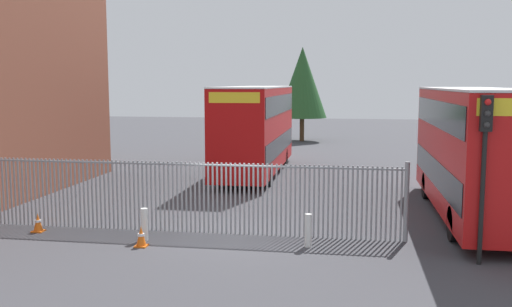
{
  "coord_description": "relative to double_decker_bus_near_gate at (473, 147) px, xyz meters",
  "views": [
    {
      "loc": [
        3.46,
        -16.77,
        4.6
      ],
      "look_at": [
        0.0,
        4.0,
        2.0
      ],
      "focal_mm": 40.28,
      "sensor_mm": 36.0,
      "label": 1
    }
  ],
  "objects": [
    {
      "name": "double_decker_bus_near_gate",
      "position": [
        0.0,
        0.0,
        0.0
      ],
      "size": [
        2.54,
        10.81,
        4.42
      ],
      "color": "red",
      "rests_on": "ground"
    },
    {
      "name": "traffic_light_kerbside",
      "position": [
        -0.85,
        -5.5,
        0.56
      ],
      "size": [
        0.28,
        0.33,
        4.3
      ],
      "color": "black",
      "rests_on": "ground"
    },
    {
      "name": "traffic_cone_by_gate",
      "position": [
        -9.92,
        -5.38,
        -2.13
      ],
      "size": [
        0.34,
        0.34,
        0.59
      ],
      "color": "orange",
      "rests_on": "ground"
    },
    {
      "name": "traffic_cone_mid_forecourt",
      "position": [
        -13.66,
        -4.36,
        -2.13
      ],
      "size": [
        0.34,
        0.34,
        0.59
      ],
      "color": "orange",
      "rests_on": "ground"
    },
    {
      "name": "tree_tall_back",
      "position": [
        -8.0,
        25.09,
        2.2
      ],
      "size": [
        3.88,
        3.88,
        7.4
      ],
      "color": "#4C3823",
      "rests_on": "ground"
    },
    {
      "name": "bollard_near_left",
      "position": [
        -10.07,
        -4.72,
        -1.95
      ],
      "size": [
        0.2,
        0.2,
        0.95
      ],
      "primitive_type": "cylinder",
      "color": "silver",
      "rests_on": "ground"
    },
    {
      "name": "palisade_fence",
      "position": [
        -9.1,
        -3.63,
        -1.24
      ],
      "size": [
        13.32,
        0.14,
        2.35
      ],
      "color": "gray",
      "rests_on": "ground"
    },
    {
      "name": "ground_plane",
      "position": [
        -7.59,
        4.37,
        -2.42
      ],
      "size": [
        100.0,
        100.0,
        0.0
      ],
      "primitive_type": "plane",
      "color": "#3D3D42"
    },
    {
      "name": "double_decker_bus_behind_fence_left",
      "position": [
        -8.86,
        7.98,
        0.0
      ],
      "size": [
        2.54,
        10.81,
        4.42
      ],
      "color": "#B70C0C",
      "rests_on": "ground"
    },
    {
      "name": "bollard_center_front",
      "position": [
        -5.27,
        -4.64,
        -1.95
      ],
      "size": [
        0.2,
        0.2,
        0.95
      ],
      "primitive_type": "cylinder",
      "color": "silver",
      "rests_on": "ground"
    }
  ]
}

